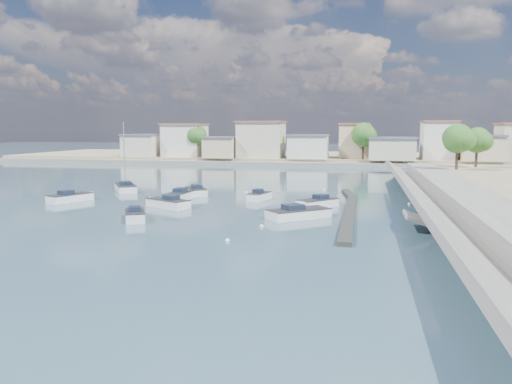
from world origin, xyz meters
TOP-DOWN VIEW (x-y plane):
  - ground at (0.00, 40.00)m, footprint 400.00×400.00m
  - seawall_walkway at (18.50, 13.00)m, footprint 5.00×90.00m
  - breakwater at (6.90, 12.69)m, footprint 2.00×31.02m
  - far_shore_land at (0.00, 92.00)m, footprint 160.00×40.00m
  - far_shore_quay at (0.00, 71.00)m, footprint 160.00×2.50m
  - far_town at (10.71, 76.92)m, footprint 113.01×12.80m
  - shore_trees at (8.34, 68.11)m, footprint 74.56×38.32m
  - motorboat_a at (-11.39, 3.60)m, footprint 3.28×4.41m
  - motorboat_b at (-3.14, 18.14)m, footprint 2.36×4.13m
  - motorboat_c at (-11.45, 10.93)m, footprint 5.31×4.01m
  - motorboat_d at (3.51, 13.85)m, footprint 4.27×4.60m
  - motorboat_e at (-23.18, 12.63)m, footprint 3.72×5.33m
  - motorboat_f at (-11.72, 20.86)m, footprint 3.95×4.93m
  - motorboat_g at (-12.17, 15.88)m, footprint 2.39×5.85m
  - motorboat_h at (2.82, 7.55)m, footprint 5.80×5.46m
  - sailboat at (-22.00, 22.81)m, footprint 5.43×6.73m
  - mooring_buoys at (1.84, 14.25)m, footprint 19.34×31.89m

SIDE VIEW (x-z plane):
  - ground at x=0.00m, z-range 0.00..0.00m
  - mooring_buoys at x=1.84m, z-range -0.12..0.22m
  - breakwater at x=6.90m, z-range 0.00..0.35m
  - motorboat_d at x=3.51m, z-range -0.36..1.12m
  - motorboat_b at x=-3.14m, z-range -0.36..1.12m
  - motorboat_f at x=-11.72m, z-range -0.36..1.12m
  - motorboat_e at x=-23.18m, z-range -0.36..1.12m
  - motorboat_h at x=2.82m, z-range -0.36..1.12m
  - motorboat_a at x=-11.39m, z-range -0.36..1.12m
  - motorboat_c at x=-11.45m, z-range -0.36..1.12m
  - motorboat_g at x=-12.17m, z-range -0.36..1.12m
  - far_shore_quay at x=0.00m, z-range 0.00..0.80m
  - sailboat at x=-22.00m, z-range -4.09..4.91m
  - far_shore_land at x=0.00m, z-range 0.00..1.40m
  - seawall_walkway at x=18.50m, z-range 0.00..1.80m
  - far_town at x=10.71m, z-range 0.76..9.11m
  - shore_trees at x=8.34m, z-range 2.26..10.18m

